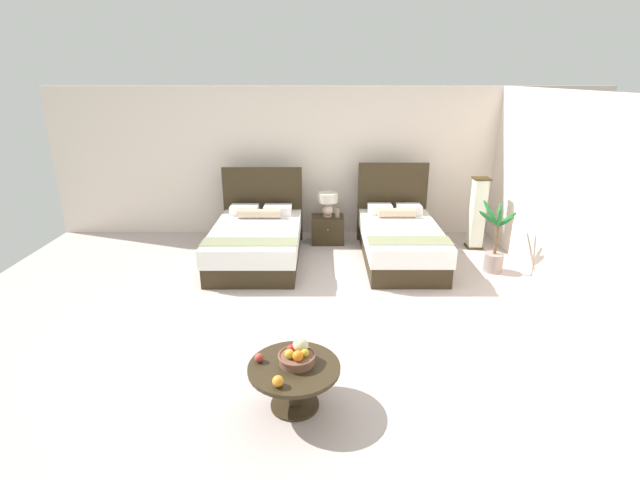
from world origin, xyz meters
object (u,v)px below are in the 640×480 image
at_px(table_lamp, 326,201).
at_px(loose_apple, 257,358).
at_px(bed_near_window, 255,241).
at_px(vase, 335,212).
at_px(floor_lamp_corner, 475,213).
at_px(loose_orange, 276,381).
at_px(potted_palm, 492,249).
at_px(bed_near_corner, 398,240).
at_px(fruit_bowl, 295,355).
at_px(coffee_table, 292,376).
at_px(nightstand, 325,229).

height_order(table_lamp, loose_apple, table_lamp).
distance_m(bed_near_window, table_lamp, 1.42).
relative_size(vase, floor_lamp_corner, 0.15).
bearing_deg(loose_orange, potted_palm, 48.41).
xyz_separation_m(bed_near_corner, potted_palm, (1.29, -0.45, 0.02)).
relative_size(table_lamp, fruit_bowl, 1.26).
bearing_deg(loose_orange, vase, 82.04).
relative_size(floor_lamp_corner, potted_palm, 1.12).
height_order(loose_apple, floor_lamp_corner, floor_lamp_corner).
height_order(bed_near_corner, vase, bed_near_corner).
relative_size(vase, coffee_table, 0.22).
xyz_separation_m(vase, loose_orange, (-0.62, -4.41, -0.09)).
relative_size(coffee_table, loose_orange, 8.54).
relative_size(table_lamp, floor_lamp_corner, 0.35).
distance_m(vase, fruit_bowl, 4.12).
height_order(bed_near_corner, potted_palm, bed_near_corner).
bearing_deg(potted_palm, fruit_bowl, -133.14).
distance_m(bed_near_corner, nightstand, 1.36).
relative_size(loose_apple, potted_palm, 0.07).
bearing_deg(bed_near_corner, vase, 140.85).
xyz_separation_m(bed_near_corner, loose_orange, (-1.55, -3.65, 0.13)).
relative_size(loose_orange, potted_palm, 0.09).
height_order(table_lamp, coffee_table, table_lamp).
relative_size(table_lamp, coffee_table, 0.52).
bearing_deg(bed_near_corner, loose_apple, -117.64).
relative_size(nightstand, floor_lamp_corner, 0.46).
xyz_separation_m(fruit_bowl, loose_apple, (-0.33, 0.01, -0.03)).
height_order(vase, coffee_table, vase).
distance_m(bed_near_window, loose_apple, 3.35).
bearing_deg(floor_lamp_corner, loose_orange, -124.50).
bearing_deg(coffee_table, potted_palm, 47.05).
bearing_deg(table_lamp, nightstand, -90.00).
bearing_deg(bed_near_corner, nightstand, 143.85).
bearing_deg(floor_lamp_corner, coffee_table, -125.22).
relative_size(coffee_table, fruit_bowl, 2.43).
bearing_deg(vase, fruit_bowl, -96.69).
xyz_separation_m(loose_apple, potted_palm, (3.03, 2.87, -0.10)).
distance_m(bed_near_window, floor_lamp_corner, 3.57).
bearing_deg(table_lamp, bed_near_corner, -36.82).
distance_m(coffee_table, loose_apple, 0.33).
bearing_deg(coffee_table, bed_near_window, 102.45).
relative_size(vase, potted_palm, 0.17).
relative_size(bed_near_corner, coffee_table, 2.63).
height_order(table_lamp, potted_palm, potted_palm).
height_order(coffee_table, fruit_bowl, fruit_bowl).
bearing_deg(nightstand, floor_lamp_corner, -6.05).
distance_m(vase, potted_palm, 2.54).
bearing_deg(bed_near_window, nightstand, 36.29).
bearing_deg(fruit_bowl, coffee_table, -118.82).
xyz_separation_m(bed_near_corner, fruit_bowl, (-1.41, -3.33, 0.15)).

